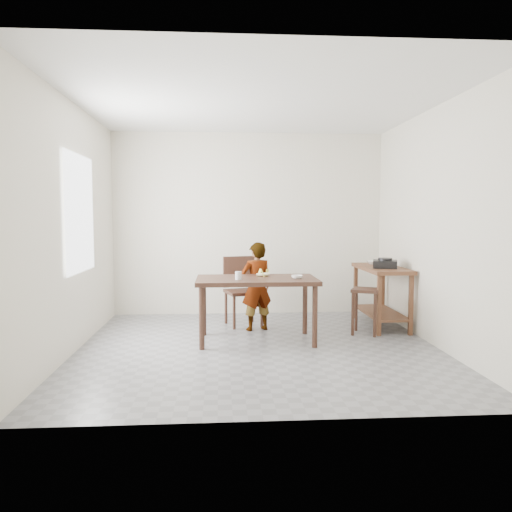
{
  "coord_description": "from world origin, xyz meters",
  "views": [
    {
      "loc": [
        -0.41,
        -5.47,
        1.48
      ],
      "look_at": [
        0.0,
        0.4,
        1.0
      ],
      "focal_mm": 35.0,
      "sensor_mm": 36.0,
      "label": 1
    }
  ],
  "objects": [
    {
      "name": "wall_back",
      "position": [
        0.0,
        2.02,
        1.35
      ],
      "size": [
        4.0,
        0.04,
        2.7
      ],
      "primitive_type": "cube",
      "color": "silver",
      "rests_on": "ground"
    },
    {
      "name": "wall_left",
      "position": [
        -2.02,
        0.0,
        1.35
      ],
      "size": [
        0.04,
        4.0,
        2.7
      ],
      "primitive_type": "cube",
      "color": "silver",
      "rests_on": "ground"
    },
    {
      "name": "wall_right",
      "position": [
        2.02,
        0.0,
        1.35
      ],
      "size": [
        0.04,
        4.0,
        2.7
      ],
      "primitive_type": "cube",
      "color": "silver",
      "rests_on": "ground"
    },
    {
      "name": "glass_tumbler",
      "position": [
        -0.22,
        0.17,
        0.8
      ],
      "size": [
        0.08,
        0.08,
        0.09
      ],
      "primitive_type": "cylinder",
      "rotation": [
        0.0,
        0.0,
        0.16
      ],
      "color": "silver",
      "rests_on": "dining_table"
    },
    {
      "name": "banana",
      "position": [
        0.09,
        0.44,
        0.78
      ],
      "size": [
        0.19,
        0.14,
        0.06
      ],
      "primitive_type": null,
      "rotation": [
        0.0,
        0.0,
        -0.12
      ],
      "color": "gold",
      "rests_on": "dining_table"
    },
    {
      "name": "ceiling",
      "position": [
        0.0,
        0.0,
        2.72
      ],
      "size": [
        4.0,
        4.0,
        0.04
      ],
      "primitive_type": "cube",
      "color": "white",
      "rests_on": "wall_back"
    },
    {
      "name": "small_bowl",
      "position": [
        0.46,
        0.21,
        0.77
      ],
      "size": [
        0.16,
        0.16,
        0.04
      ],
      "primitive_type": "imported",
      "rotation": [
        0.0,
        0.0,
        0.23
      ],
      "color": "white",
      "rests_on": "dining_table"
    },
    {
      "name": "child",
      "position": [
        0.04,
        0.87,
        0.57
      ],
      "size": [
        0.48,
        0.39,
        1.14
      ],
      "primitive_type": "imported",
      "rotation": [
        0.0,
        0.0,
        3.47
      ],
      "color": "white",
      "rests_on": "floor"
    },
    {
      "name": "gas_burner",
      "position": [
        1.71,
        0.83,
        0.85
      ],
      "size": [
        0.38,
        0.38,
        0.1
      ],
      "primitive_type": "cube",
      "rotation": [
        0.0,
        0.0,
        -0.32
      ],
      "color": "black",
      "rests_on": "prep_counter"
    },
    {
      "name": "wall_front",
      "position": [
        0.0,
        -2.02,
        1.35
      ],
      "size": [
        4.0,
        0.04,
        2.7
      ],
      "primitive_type": "cube",
      "color": "silver",
      "rests_on": "ground"
    },
    {
      "name": "serving_bowl",
      "position": [
        1.71,
        1.3,
        0.82
      ],
      "size": [
        0.22,
        0.22,
        0.05
      ],
      "primitive_type": "imported",
      "rotation": [
        0.0,
        0.0,
        0.1
      ],
      "color": "white",
      "rests_on": "prep_counter"
    },
    {
      "name": "dining_table",
      "position": [
        0.0,
        0.3,
        0.38
      ],
      "size": [
        1.4,
        0.8,
        0.75
      ],
      "primitive_type": null,
      "color": "#3B2319",
      "rests_on": "floor"
    },
    {
      "name": "stool",
      "position": [
        1.38,
        0.57,
        0.29
      ],
      "size": [
        0.43,
        0.43,
        0.57
      ],
      "primitive_type": null,
      "rotation": [
        0.0,
        0.0,
        -0.43
      ],
      "color": "#3B2319",
      "rests_on": "floor"
    },
    {
      "name": "prep_counter",
      "position": [
        1.72,
        1.0,
        0.4
      ],
      "size": [
        0.5,
        1.2,
        0.8
      ],
      "primitive_type": null,
      "color": "brown",
      "rests_on": "floor"
    },
    {
      "name": "window_pane",
      "position": [
        -1.97,
        0.2,
        1.5
      ],
      "size": [
        0.02,
        1.1,
        1.3
      ],
      "primitive_type": "cube",
      "color": "silver",
      "rests_on": "wall_left"
    },
    {
      "name": "floor",
      "position": [
        0.0,
        0.0,
        -0.02
      ],
      "size": [
        4.0,
        4.0,
        0.04
      ],
      "primitive_type": "cube",
      "color": "slate",
      "rests_on": "ground"
    },
    {
      "name": "dining_chair",
      "position": [
        -0.12,
        1.16,
        0.46
      ],
      "size": [
        0.55,
        0.55,
        0.92
      ],
      "primitive_type": null,
      "rotation": [
        0.0,
        0.0,
        0.27
      ],
      "color": "#3B2319",
      "rests_on": "floor"
    }
  ]
}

